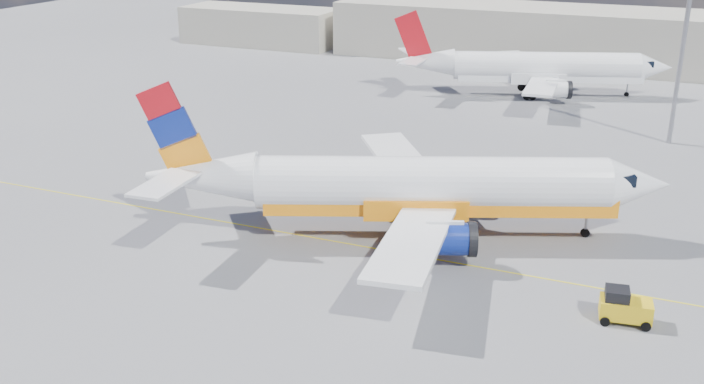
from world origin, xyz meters
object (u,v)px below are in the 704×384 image
at_px(traffic_cone, 381,244).
at_px(gse_tug, 624,306).
at_px(second_jet, 536,68).
at_px(main_jet, 414,186).

bearing_deg(traffic_cone, gse_tug, -13.80).
height_order(second_jet, gse_tug, second_jet).
bearing_deg(traffic_cone, second_jet, 88.83).
relative_size(gse_tug, traffic_cone, 5.64).
distance_m(main_jet, second_jet, 46.90).
relative_size(main_jet, second_jet, 1.10).
xyz_separation_m(main_jet, second_jet, (-0.34, 46.90, -0.35)).
distance_m(gse_tug, traffic_cone, 16.96).
bearing_deg(gse_tug, second_jet, 97.42).
height_order(gse_tug, traffic_cone, gse_tug).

